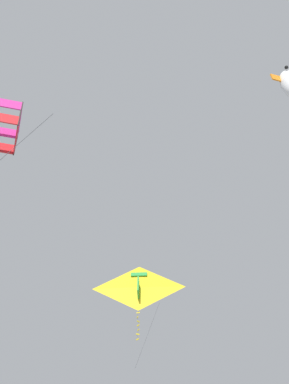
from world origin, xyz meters
TOP-DOWN VIEW (x-y plane):
  - kite_box_highest at (-5.37, 5.12)m, footprint 2.19×2.45m
  - kite_delta_near_left at (7.94, -3.58)m, footprint 2.01×3.31m

SIDE VIEW (x-z plane):
  - kite_box_highest at x=-5.37m, z-range 22.84..28.80m
  - kite_delta_near_left at x=7.94m, z-range 27.36..33.38m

